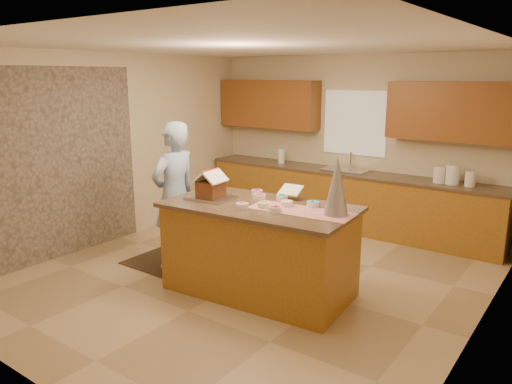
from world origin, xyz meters
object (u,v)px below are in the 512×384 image
island_base (259,251)px  gingerbread_house (211,186)px  boy (175,195)px  tinsel_tree (337,186)px

island_base → gingerbread_house: gingerbread_house is taller
island_base → boy: (-1.31, 0.02, 0.44)m
island_base → boy: boy is taller
boy → tinsel_tree: bearing=95.6°
boy → gingerbread_house: bearing=83.0°
island_base → boy: 1.38m
tinsel_tree → gingerbread_house: tinsel_tree is taller
island_base → boy: size_ratio=1.08×
boy → island_base: bearing=92.0°
tinsel_tree → boy: boy is taller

